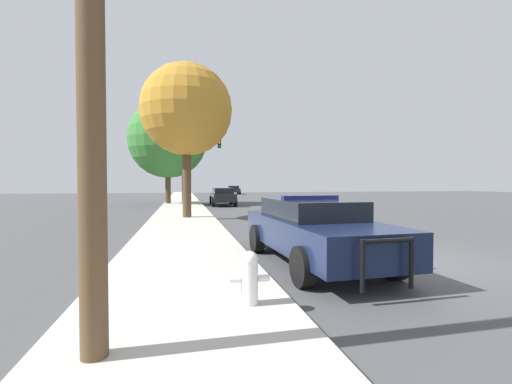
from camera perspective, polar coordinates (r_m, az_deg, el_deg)
ground_plane at (r=8.68m, az=24.72°, el=-10.43°), size 110.00×110.00×0.00m
sidewalk_left at (r=7.00m, az=-11.97°, el=-12.67°), size 3.00×110.00×0.13m
police_car at (r=7.67m, az=9.57°, el=-6.06°), size 2.20×5.08×1.49m
fire_hydrant at (r=4.78m, az=-1.11°, el=-13.81°), size 0.56×0.24×0.72m
traffic_light at (r=29.92m, az=-9.75°, el=6.01°), size 3.37×0.35×5.72m
car_background_distant at (r=52.98m, az=-3.82°, el=0.40°), size 2.19×4.76×1.30m
car_background_midblock at (r=26.66m, az=-5.56°, el=-0.68°), size 1.94×4.41×1.37m
tree_sidewalk_near at (r=17.05m, az=-11.51°, el=13.22°), size 4.35×4.35×7.31m
tree_sidewalk_mid at (r=28.58m, az=-14.50°, el=8.54°), size 6.24×6.24×8.28m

